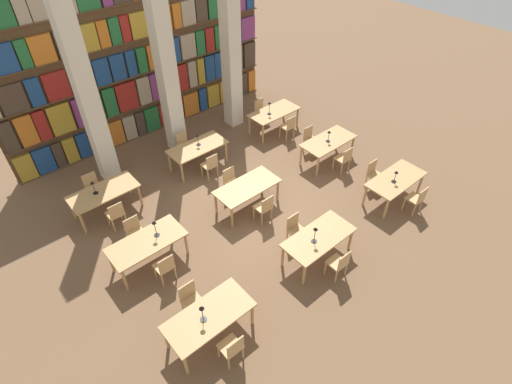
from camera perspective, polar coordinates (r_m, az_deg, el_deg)
The scene contains 40 objects.
ground_plane at distance 11.62m, azimuth -0.80°, elevation -1.95°, with size 40.00×40.00×0.00m, color brown.
bookshelf_bank at distance 14.17m, azimuth -15.99°, elevation 17.71°, with size 9.63×0.35×5.50m.
pillar_left at distance 11.92m, azimuth -23.27°, elevation 13.36°, with size 0.51×0.51×6.00m.
pillar_center at distance 12.74m, azimuth -12.86°, elevation 17.42°, with size 0.51×0.51×6.00m.
pillar_right at distance 13.96m, azimuth -3.66°, elevation 20.45°, with size 0.51×0.51×6.00m.
reading_table_0 at distance 8.58m, azimuth -6.72°, elevation -17.38°, with size 1.85×0.89×0.77m.
chair_0 at distance 8.45m, azimuth -3.43°, elevation -21.31°, with size 0.42×0.40×0.89m.
chair_1 at distance 9.10m, azimuth -9.28°, elevation -14.88°, with size 0.42×0.40×0.89m.
desk_lamp_0 at distance 8.20m, azimuth -7.72°, elevation -16.51°, with size 0.14×0.14×0.46m.
reading_table_1 at distance 9.92m, azimuth 8.92°, elevation -6.65°, with size 1.85×0.89×0.77m.
chair_2 at distance 9.77m, azimuth 11.78°, elevation -9.92°, with size 0.42×0.40×0.89m.
chair_3 at distance 10.35m, azimuth 5.67°, elevation -5.28°, with size 0.42×0.40×0.89m.
desk_lamp_1 at distance 9.49m, azimuth 8.45°, elevation -5.70°, with size 0.14×0.14×0.48m.
reading_table_2 at distance 12.08m, azimuth 19.31°, elevation 1.51°, with size 1.85×0.89×0.77m.
chair_4 at distance 12.00m, azimuth 21.99°, elevation -0.88°, with size 0.42×0.40×0.89m.
chair_5 at distance 12.48m, azimuth 16.51°, elevation 2.52°, with size 0.42×0.40×0.89m.
desk_lamp_2 at distance 11.72m, azimuth 19.35°, elevation 2.35°, with size 0.14×0.14×0.39m.
reading_table_3 at distance 10.05m, azimuth -15.31°, elevation -7.14°, with size 1.85×0.89×0.77m.
chair_6 at distance 9.75m, azimuth -12.87°, elevation -10.35°, with size 0.42×0.40×0.89m.
chair_7 at distance 10.68m, azimuth -16.86°, elevation -5.48°, with size 0.42×0.40×0.89m.
desk_lamp_3 at distance 9.82m, azimuth -14.28°, elevation -4.72°, with size 0.14×0.14×0.49m.
reading_table_4 at distance 11.15m, azimuth -1.26°, elevation 0.52°, with size 1.85×0.89×0.77m.
chair_8 at distance 10.87m, azimuth 1.19°, elevation -2.19°, with size 0.42×0.40×0.89m.
chair_9 at distance 11.72m, azimuth -3.54°, elevation 1.55°, with size 0.42×0.40×0.89m.
reading_table_5 at distance 13.14m, azimuth 10.28°, elevation 6.96°, with size 1.85×0.89×0.77m.
chair_10 at distance 12.87m, azimuth 12.45°, elevation 4.71°, with size 0.42×0.40×0.89m.
chair_11 at distance 13.60m, azimuth 7.75°, elevation 7.56°, with size 0.42×0.40×0.89m.
desk_lamp_4 at distance 12.89m, azimuth 10.38°, elevation 8.11°, with size 0.14×0.14×0.40m.
reading_table_6 at distance 11.76m, azimuth -20.92°, elevation -0.22°, with size 1.85×0.89×0.77m.
chair_12 at distance 11.33m, azimuth -19.39°, elevation -2.93°, with size 0.42×0.40×0.89m.
chair_13 at distance 12.43m, azimuth -22.25°, elevation 0.70°, with size 0.42×0.40×0.89m.
desk_lamp_5 at distance 11.53m, azimuth -22.26°, elevation 0.89°, with size 0.14×0.14×0.42m.
reading_table_7 at distance 12.80m, azimuth -8.37°, elevation 6.16°, with size 1.85×0.89×0.77m.
chair_14 at distance 12.39m, azimuth -6.57°, elevation 3.87°, with size 0.42×0.40×0.89m.
chair_15 at distance 13.41m, azimuth -10.21°, elevation 6.72°, with size 0.42×0.40×0.89m.
desk_lamp_6 at distance 12.66m, azimuth -8.32°, elevation 7.67°, with size 0.14×0.14×0.40m.
reading_table_8 at distance 14.49m, azimuth 2.59°, elevation 11.14°, with size 1.85×0.89×0.77m.
chair_16 at distance 14.17m, azimuth 4.66°, elevation 9.33°, with size 0.42×0.40×0.89m.
chair_17 at distance 15.07m, azimuth 0.72°, elevation 11.59°, with size 0.42×0.40×0.89m.
desk_lamp_7 at distance 14.12m, azimuth 1.93°, elevation 12.17°, with size 0.14×0.14×0.47m.
Camera 1 is at (-5.38, -6.52, 7.99)m, focal length 28.00 mm.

